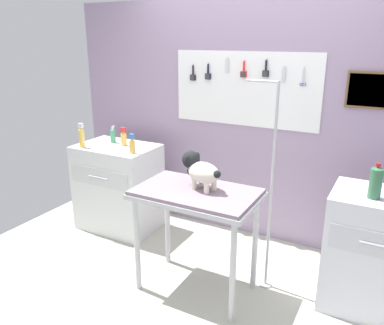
{
  "coord_description": "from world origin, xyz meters",
  "views": [
    {
      "loc": [
        1.26,
        -2.26,
        1.96
      ],
      "look_at": [
        -0.04,
        0.13,
        1.07
      ],
      "focal_mm": 36.66,
      "sensor_mm": 36.0,
      "label": 1
    }
  ],
  "objects": [
    {
      "name": "grooming_table",
      "position": [
        -0.01,
        0.15,
        0.76
      ],
      "size": [
        0.93,
        0.57,
        0.86
      ],
      "color": "#B7B7BC",
      "rests_on": "ground"
    },
    {
      "name": "counter_left",
      "position": [
        -1.23,
        0.73,
        0.45
      ],
      "size": [
        0.8,
        0.58,
        0.9
      ],
      "color": "silver",
      "rests_on": "ground"
    },
    {
      "name": "shampoo_bottle",
      "position": [
        -0.93,
        0.6,
        0.98
      ],
      "size": [
        0.05,
        0.05,
        0.19
      ],
      "color": "gold",
      "rests_on": "counter_left"
    },
    {
      "name": "soda_bottle",
      "position": [
        1.18,
        0.49,
        1.02
      ],
      "size": [
        0.08,
        0.08,
        0.25
      ],
      "color": "#336442",
      "rests_on": "cabinet_right"
    },
    {
      "name": "cabinet_right",
      "position": [
        1.24,
        0.58,
        0.45
      ],
      "size": [
        0.68,
        0.54,
        0.91
      ],
      "color": "silver",
      "rests_on": "ground"
    },
    {
      "name": "rear_wall_panel",
      "position": [
        0.0,
        1.28,
        1.16
      ],
      "size": [
        4.0,
        0.11,
        2.3
      ],
      "color": "#9983A0",
      "rests_on": "ground"
    },
    {
      "name": "ground",
      "position": [
        0.0,
        0.0,
        -0.02
      ],
      "size": [
        4.4,
        4.0,
        0.04
      ],
      "primitive_type": "cube",
      "color": "#ADAE9D"
    },
    {
      "name": "conditioner_bottle",
      "position": [
        -1.49,
        0.52,
        1.0
      ],
      "size": [
        0.05,
        0.05,
        0.24
      ],
      "color": "#EABB4A",
      "rests_on": "counter_left"
    },
    {
      "name": "dog",
      "position": [
        -0.0,
        0.2,
        1.0
      ],
      "size": [
        0.37,
        0.24,
        0.28
      ],
      "color": "silver",
      "rests_on": "grooming_table"
    },
    {
      "name": "pump_bottle_white",
      "position": [
        -1.34,
        0.82,
        0.97
      ],
      "size": [
        0.06,
        0.05,
        0.18
      ],
      "color": "#439668",
      "rests_on": "counter_left"
    },
    {
      "name": "grooming_arm",
      "position": [
        0.47,
        0.46,
        0.78
      ],
      "size": [
        0.3,
        0.11,
        1.66
      ],
      "color": "#B7B7BC",
      "rests_on": "ground"
    },
    {
      "name": "spray_bottle_short",
      "position": [
        -1.17,
        0.77,
        0.98
      ],
      "size": [
        0.06,
        0.06,
        0.19
      ],
      "color": "#EAAF4B",
      "rests_on": "counter_left"
    }
  ]
}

